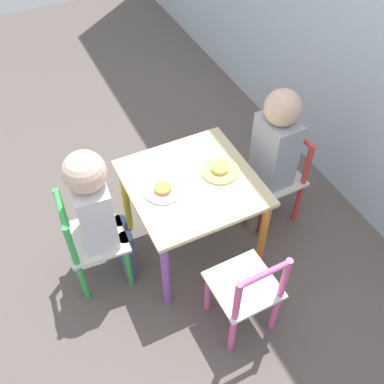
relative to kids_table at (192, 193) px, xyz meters
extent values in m
plane|color=#5B514C|center=(0.00, 0.00, -0.40)|extent=(6.00, 6.00, 0.00)
cube|color=beige|center=(0.00, 0.00, 0.06)|extent=(0.56, 0.56, 0.02)
cylinder|color=yellow|center=(-0.25, -0.25, -0.17)|extent=(0.04, 0.04, 0.45)
cylinder|color=#8E51BC|center=(0.25, -0.25, -0.17)|extent=(0.04, 0.04, 0.45)
cylinder|color=teal|center=(-0.25, 0.25, -0.17)|extent=(0.04, 0.04, 0.45)
cylinder|color=orange|center=(0.25, 0.25, -0.17)|extent=(0.04, 0.04, 0.45)
cube|color=silver|center=(-0.04, -0.46, -0.11)|extent=(0.28, 0.28, 0.02)
cylinder|color=green|center=(0.08, -0.36, -0.26)|extent=(0.03, 0.03, 0.27)
cylinder|color=green|center=(-0.13, -0.34, -0.26)|extent=(0.03, 0.03, 0.27)
cylinder|color=green|center=(0.06, -0.57, -0.26)|extent=(0.03, 0.03, 0.27)
cylinder|color=green|center=(-0.15, -0.56, -0.26)|extent=(0.03, 0.03, 0.27)
cylinder|color=green|center=(0.06, -0.57, 0.01)|extent=(0.03, 0.03, 0.25)
cylinder|color=green|center=(-0.15, -0.56, 0.01)|extent=(0.03, 0.03, 0.25)
cylinder|color=green|center=(-0.05, -0.56, 0.12)|extent=(0.21, 0.04, 0.02)
cube|color=silver|center=(-0.01, 0.46, -0.11)|extent=(0.27, 0.27, 0.02)
cylinder|color=#DB3D38|center=(-0.12, 0.35, -0.26)|extent=(0.03, 0.03, 0.27)
cylinder|color=#DB3D38|center=(0.10, 0.36, -0.26)|extent=(0.03, 0.03, 0.27)
cylinder|color=#DB3D38|center=(-0.12, 0.56, -0.26)|extent=(0.03, 0.03, 0.27)
cylinder|color=#DB3D38|center=(0.09, 0.57, -0.26)|extent=(0.03, 0.03, 0.27)
cylinder|color=#DB3D38|center=(-0.12, 0.56, 0.01)|extent=(0.03, 0.03, 0.25)
cylinder|color=#DB3D38|center=(0.09, 0.57, 0.01)|extent=(0.03, 0.03, 0.25)
cylinder|color=#DB3D38|center=(-0.01, 0.57, 0.12)|extent=(0.21, 0.03, 0.02)
cube|color=silver|center=(0.46, 0.01, -0.11)|extent=(0.27, 0.27, 0.02)
cylinder|color=#E5599E|center=(0.35, 0.11, -0.26)|extent=(0.03, 0.03, 0.27)
cylinder|color=#E5599E|center=(0.36, -0.10, -0.26)|extent=(0.03, 0.03, 0.27)
cylinder|color=#E5599E|center=(0.56, 0.12, -0.26)|extent=(0.03, 0.03, 0.27)
cylinder|color=#E5599E|center=(0.57, -0.09, -0.26)|extent=(0.03, 0.03, 0.27)
cylinder|color=#E5599E|center=(0.56, 0.12, 0.01)|extent=(0.03, 0.03, 0.25)
cylinder|color=#E5599E|center=(0.57, -0.09, 0.01)|extent=(0.03, 0.03, 0.25)
cylinder|color=#E5599E|center=(0.57, 0.01, 0.12)|extent=(0.03, 0.21, 0.02)
cylinder|color=#4C608E|center=(0.02, -0.34, -0.25)|extent=(0.07, 0.07, 0.29)
cylinder|color=#4C608E|center=(-0.08, -0.33, -0.25)|extent=(0.07, 0.07, 0.29)
cube|color=silver|center=(-0.04, -0.44, 0.06)|extent=(0.21, 0.16, 0.33)
sphere|color=beige|center=(-0.04, -0.44, 0.29)|extent=(0.17, 0.17, 0.17)
cylinder|color=#7A6B5B|center=(-0.06, 0.34, -0.25)|extent=(0.07, 0.07, 0.29)
cylinder|color=#7A6B5B|center=(0.04, 0.34, -0.25)|extent=(0.07, 0.07, 0.29)
cube|color=#999EA8|center=(-0.01, 0.44, 0.07)|extent=(0.20, 0.15, 0.36)
sphere|color=#DBB293|center=(-0.01, 0.44, 0.32)|extent=(0.16, 0.16, 0.16)
cylinder|color=white|center=(0.00, -0.14, 0.08)|extent=(0.16, 0.16, 0.01)
cylinder|color=#D6843D|center=(0.00, -0.14, 0.09)|extent=(0.07, 0.07, 0.02)
cylinder|color=#EADB66|center=(0.00, 0.14, 0.08)|extent=(0.17, 0.17, 0.01)
cylinder|color=gold|center=(0.00, 0.14, 0.09)|extent=(0.08, 0.08, 0.02)
camera|label=1|loc=(1.23, -0.60, 1.50)|focal=42.00mm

